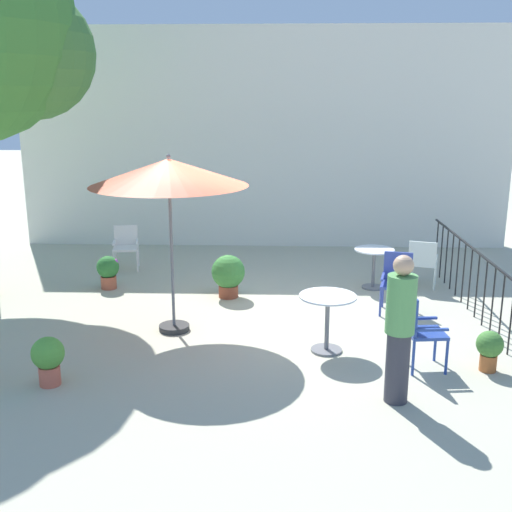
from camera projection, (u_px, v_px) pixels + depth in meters
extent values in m
plane|color=#B4AF95|center=(255.00, 318.00, 9.47)|extent=(60.00, 60.00, 0.00)
cube|color=silver|center=(264.00, 139.00, 13.61)|extent=(10.79, 0.30, 4.76)
cube|color=black|center=(484.00, 257.00, 9.10)|extent=(0.03, 5.72, 0.03)
cylinder|color=black|center=(511.00, 319.00, 8.02)|extent=(0.02, 0.02, 1.00)
cylinder|color=black|center=(501.00, 309.00, 8.36)|extent=(0.02, 0.02, 1.00)
cylinder|color=black|center=(493.00, 301.00, 8.71)|extent=(0.02, 0.02, 1.00)
cylinder|color=black|center=(485.00, 293.00, 9.05)|extent=(0.02, 0.02, 1.00)
cylinder|color=black|center=(477.00, 286.00, 9.40)|extent=(0.02, 0.02, 1.00)
cylinder|color=black|center=(470.00, 279.00, 9.74)|extent=(0.02, 0.02, 1.00)
cylinder|color=black|center=(463.00, 273.00, 10.09)|extent=(0.02, 0.02, 1.00)
cylinder|color=black|center=(457.00, 267.00, 10.44)|extent=(0.02, 0.02, 1.00)
cylinder|color=black|center=(452.00, 262.00, 10.78)|extent=(0.02, 0.02, 1.00)
cylinder|color=black|center=(446.00, 256.00, 11.13)|extent=(0.02, 0.02, 1.00)
cylinder|color=black|center=(441.00, 252.00, 11.47)|extent=(0.02, 0.02, 1.00)
cylinder|color=black|center=(437.00, 247.00, 11.82)|extent=(0.02, 0.02, 1.00)
sphere|color=#407635|center=(28.00, 53.00, 9.86)|extent=(2.12, 2.12, 2.12)
cylinder|color=#2D2D2D|center=(174.00, 327.00, 8.98)|extent=(0.44, 0.44, 0.08)
cylinder|color=slate|center=(171.00, 247.00, 8.68)|extent=(0.04, 0.04, 2.48)
cone|color=#D85636|center=(169.00, 172.00, 8.42)|extent=(2.19, 2.19, 0.37)
sphere|color=slate|center=(168.00, 156.00, 8.36)|extent=(0.06, 0.06, 0.06)
cylinder|color=white|center=(328.00, 296.00, 8.06)|extent=(0.76, 0.76, 0.02)
cylinder|color=slate|center=(327.00, 324.00, 8.16)|extent=(0.06, 0.06, 0.75)
cylinder|color=slate|center=(326.00, 350.00, 8.25)|extent=(0.42, 0.42, 0.03)
cylinder|color=white|center=(374.00, 250.00, 10.79)|extent=(0.69, 0.69, 0.02)
cylinder|color=slate|center=(373.00, 269.00, 10.88)|extent=(0.06, 0.06, 0.69)
cylinder|color=slate|center=(373.00, 287.00, 10.96)|extent=(0.38, 0.38, 0.03)
cube|color=white|center=(126.00, 248.00, 12.05)|extent=(0.56, 0.56, 0.04)
cube|color=white|center=(126.00, 235.00, 12.21)|extent=(0.45, 0.12, 0.40)
cube|color=white|center=(114.00, 243.00, 11.99)|extent=(0.12, 0.43, 0.03)
cube|color=white|center=(137.00, 242.00, 12.05)|extent=(0.12, 0.43, 0.03)
cylinder|color=white|center=(114.00, 263.00, 11.86)|extent=(0.04, 0.04, 0.40)
cylinder|color=white|center=(137.00, 262.00, 11.92)|extent=(0.04, 0.04, 0.40)
cylinder|color=white|center=(116.00, 257.00, 12.29)|extent=(0.04, 0.04, 0.40)
cylinder|color=white|center=(138.00, 256.00, 12.35)|extent=(0.04, 0.04, 0.40)
cube|color=silver|center=(422.00, 263.00, 10.96)|extent=(0.60, 0.55, 0.04)
cube|color=silver|center=(423.00, 253.00, 10.73)|extent=(0.46, 0.17, 0.41)
cube|color=silver|center=(436.00, 258.00, 10.86)|extent=(0.15, 0.38, 0.03)
cube|color=silver|center=(410.00, 256.00, 11.01)|extent=(0.15, 0.38, 0.03)
cylinder|color=silver|center=(436.00, 273.00, 11.13)|extent=(0.04, 0.04, 0.41)
cylinder|color=silver|center=(409.00, 271.00, 11.27)|extent=(0.04, 0.04, 0.41)
cylinder|color=silver|center=(434.00, 279.00, 10.77)|extent=(0.04, 0.04, 0.41)
cylinder|color=silver|center=(407.00, 277.00, 10.91)|extent=(0.04, 0.04, 0.41)
cube|color=#334497|center=(396.00, 285.00, 9.59)|extent=(0.57, 0.58, 0.04)
cube|color=#334497|center=(398.00, 266.00, 9.74)|extent=(0.44, 0.14, 0.45)
cube|color=#334497|center=(383.00, 276.00, 9.62)|extent=(0.14, 0.44, 0.03)
cube|color=#334497|center=(411.00, 279.00, 9.51)|extent=(0.14, 0.44, 0.03)
cylinder|color=#334497|center=(380.00, 303.00, 9.50)|extent=(0.04, 0.04, 0.44)
cylinder|color=#334497|center=(409.00, 305.00, 9.38)|extent=(0.04, 0.04, 0.44)
cylinder|color=#334497|center=(383.00, 294.00, 9.92)|extent=(0.04, 0.04, 0.44)
cylinder|color=#334497|center=(410.00, 296.00, 9.81)|extent=(0.04, 0.04, 0.44)
cube|color=#254195|center=(426.00, 333.00, 7.63)|extent=(0.49, 0.48, 0.04)
cube|color=#254195|center=(411.00, 314.00, 7.55)|extent=(0.08, 0.42, 0.48)
cube|color=#254195|center=(432.00, 330.00, 7.40)|extent=(0.41, 0.08, 0.03)
cube|color=#254195|center=(421.00, 318.00, 7.79)|extent=(0.41, 0.08, 0.03)
cylinder|color=#254195|center=(447.00, 357.00, 7.50)|extent=(0.04, 0.04, 0.44)
cylinder|color=#254195|center=(435.00, 345.00, 7.89)|extent=(0.04, 0.04, 0.44)
cylinder|color=#254195|center=(413.00, 358.00, 7.48)|extent=(0.04, 0.04, 0.44)
cylinder|color=#254195|center=(403.00, 345.00, 7.87)|extent=(0.04, 0.04, 0.44)
cylinder|color=#AE5D2E|center=(488.00, 363.00, 7.64)|extent=(0.21, 0.21, 0.21)
cylinder|color=#382819|center=(489.00, 355.00, 7.61)|extent=(0.18, 0.18, 0.02)
sphere|color=#427B32|center=(490.00, 344.00, 7.58)|extent=(0.33, 0.33, 0.33)
sphere|color=gold|center=(483.00, 344.00, 7.52)|extent=(0.07, 0.07, 0.07)
sphere|color=gold|center=(492.00, 346.00, 7.47)|extent=(0.09, 0.09, 0.09)
sphere|color=gold|center=(490.00, 338.00, 7.66)|extent=(0.09, 0.09, 0.09)
cylinder|color=#D0614A|center=(50.00, 375.00, 7.26)|extent=(0.25, 0.25, 0.24)
cylinder|color=#382819|center=(49.00, 367.00, 7.23)|extent=(0.22, 0.22, 0.02)
sphere|color=#529C38|center=(48.00, 353.00, 7.19)|extent=(0.38, 0.38, 0.38)
cylinder|color=#B2573C|center=(109.00, 282.00, 10.92)|extent=(0.27, 0.27, 0.23)
cylinder|color=#382819|center=(108.00, 277.00, 10.89)|extent=(0.24, 0.24, 0.02)
sphere|color=#2B6D2D|center=(108.00, 267.00, 10.85)|extent=(0.39, 0.39, 0.39)
sphere|color=#AE40A7|center=(114.00, 264.00, 10.91)|extent=(0.11, 0.11, 0.11)
sphere|color=#AE40A7|center=(112.00, 268.00, 10.97)|extent=(0.10, 0.10, 0.10)
sphere|color=#AE40A7|center=(115.00, 262.00, 10.83)|extent=(0.10, 0.10, 0.10)
cylinder|color=brown|center=(228.00, 291.00, 10.45)|extent=(0.33, 0.33, 0.21)
cylinder|color=#382819|center=(228.00, 286.00, 10.43)|extent=(0.29, 0.29, 0.02)
sphere|color=#387B34|center=(228.00, 272.00, 10.37)|extent=(0.56, 0.56, 0.56)
cylinder|color=#33333D|center=(397.00, 367.00, 6.80)|extent=(0.26, 0.26, 0.81)
cylinder|color=#549651|center=(401.00, 304.00, 6.62)|extent=(0.39, 0.39, 0.64)
sphere|color=tan|center=(404.00, 265.00, 6.51)|extent=(0.22, 0.22, 0.22)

